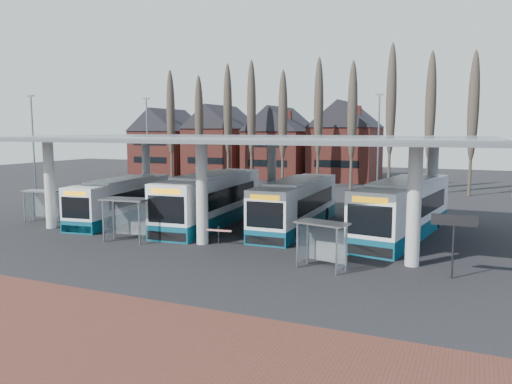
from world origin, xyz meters
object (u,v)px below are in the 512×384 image
at_px(shelter_1, 127,210).
at_px(shelter_2, 323,235).
at_px(bus_0, 122,200).
at_px(bus_1, 212,200).
at_px(shelter_0, 42,199).
at_px(bus_2, 297,205).
at_px(bus_3, 404,209).

distance_m(shelter_1, shelter_2, 12.70).
distance_m(bus_0, bus_1, 7.11).
bearing_deg(shelter_0, bus_0, 24.69).
height_order(shelter_1, shelter_2, shelter_1).
height_order(bus_2, shelter_0, bus_2).
bearing_deg(shelter_2, bus_2, 129.33).
bearing_deg(shelter_1, shelter_2, -12.55).
height_order(shelter_0, shelter_2, shelter_2).
bearing_deg(bus_3, shelter_0, -159.37).
bearing_deg(bus_3, bus_2, -169.81).
distance_m(bus_0, shelter_2, 19.07).
relative_size(bus_0, bus_2, 0.93).
distance_m(shelter_0, shelter_1, 10.31).
relative_size(shelter_1, shelter_2, 1.10).
distance_m(bus_0, shelter_1, 7.77).
xyz_separation_m(bus_3, shelter_0, (-25.16, -5.58, -0.02)).
bearing_deg(bus_2, bus_3, 0.28).
relative_size(bus_1, bus_2, 1.09).
bearing_deg(shelter_1, bus_2, 37.67).
bearing_deg(shelter_1, bus_1, 67.60).
xyz_separation_m(bus_0, bus_3, (20.30, 2.47, 0.24)).
xyz_separation_m(bus_0, shelter_2, (17.72, -7.03, 0.22)).
height_order(bus_0, bus_1, bus_1).
height_order(bus_3, shelter_2, bus_3).
bearing_deg(shelter_2, shelter_0, -176.80).
distance_m(bus_2, shelter_0, 18.78).
height_order(bus_2, shelter_1, bus_2).
bearing_deg(shelter_1, bus_3, 21.38).
distance_m(bus_2, bus_3, 7.15).
xyz_separation_m(bus_3, shelter_2, (-2.58, -9.50, -0.02)).
relative_size(bus_1, bus_3, 1.00).
height_order(bus_0, bus_3, bus_3).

